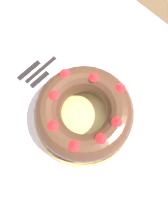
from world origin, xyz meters
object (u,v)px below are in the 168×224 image
object	(u,v)px
serving_dish	(84,117)
serving_knife	(38,62)
fork	(50,62)
bundt_cake	(84,112)
cake_knife	(47,73)

from	to	relation	value
serving_dish	serving_knife	distance (m)	0.28
serving_dish	fork	distance (m)	0.25
bundt_cake	cake_knife	distance (m)	0.23
bundt_cake	fork	world-z (taller)	bundt_cake
bundt_cake	cake_knife	bearing A→B (deg)	173.89
serving_knife	cake_knife	size ratio (longest dim) A/B	1.24
serving_knife	cake_knife	xyz separation A→B (m)	(0.06, -0.01, 0.00)
cake_knife	bundt_cake	bearing A→B (deg)	-7.57
bundt_cake	serving_knife	size ratio (longest dim) A/B	1.44
bundt_cake	fork	xyz separation A→B (m)	(-0.25, 0.06, -0.06)
fork	serving_knife	distance (m)	0.04
serving_dish	cake_knife	distance (m)	0.22
bundt_cake	cake_knife	xyz separation A→B (m)	(-0.22, 0.02, -0.06)
serving_dish	bundt_cake	xyz separation A→B (m)	(-0.00, 0.00, 0.06)
bundt_cake	serving_knife	bearing A→B (deg)	173.97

